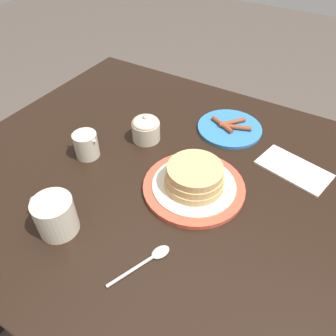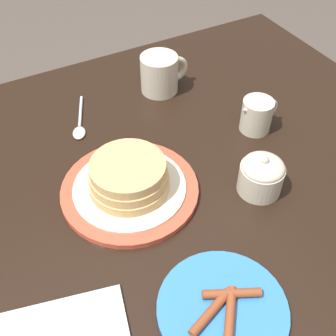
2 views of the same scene
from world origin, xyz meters
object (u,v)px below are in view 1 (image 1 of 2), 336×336
Objects in this scene: coffee_mug at (54,215)px; sugar_bowl at (146,128)px; pancake_plate at (194,181)px; creamer_pitcher at (86,145)px; side_plate_bacon at (230,128)px; napkin at (294,169)px; spoon at (150,259)px.

coffee_mug is 0.38m from sugar_bowl.
creamer_pitcher is at bearing 6.87° from pancake_plate.
side_plate_bacon is at bearing -108.49° from coffee_mug.
napkin is (-0.52, -0.24, -0.04)m from creamer_pitcher.
napkin is at bearing -134.81° from pancake_plate.
creamer_pitcher is 0.49× the size of napkin.
spoon is at bearing 124.85° from sugar_bowl.
coffee_mug is at bearing 91.91° from sugar_bowl.
spoon is at bearing 94.24° from pancake_plate.
napkin is at bearing -130.91° from coffee_mug.
coffee_mug is (0.18, 0.55, 0.04)m from side_plate_bacon.
creamer_pitcher reaches higher than napkin.
coffee_mug reaches higher than side_plate_bacon.
sugar_bowl is (0.20, 0.17, 0.03)m from side_plate_bacon.
coffee_mug is at bearing 116.04° from creamer_pitcher.
creamer_pitcher is 0.57m from napkin.
side_plate_bacon is at bearing -138.71° from sugar_bowl.
side_plate_bacon is 0.24m from napkin.
sugar_bowl reaches higher than creamer_pitcher.
coffee_mug reaches higher than creamer_pitcher.
spoon is (-0.22, -0.04, -0.04)m from coffee_mug.
pancake_plate is at bearing -173.13° from creamer_pitcher.
pancake_plate is at bearing -85.76° from spoon.
creamer_pitcher is at bearing 24.81° from napkin.
sugar_bowl is (0.01, -0.38, -0.01)m from coffee_mug.
coffee_mug reaches higher than pancake_plate.
side_plate_bacon is at bearing -85.59° from spoon.
napkin is at bearing -113.04° from spoon.
pancake_plate is 0.32m from creamer_pitcher.
pancake_plate is 0.28m from side_plate_bacon.
coffee_mug is at bearing 52.37° from pancake_plate.
sugar_bowl is at bearing -123.87° from creamer_pitcher.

